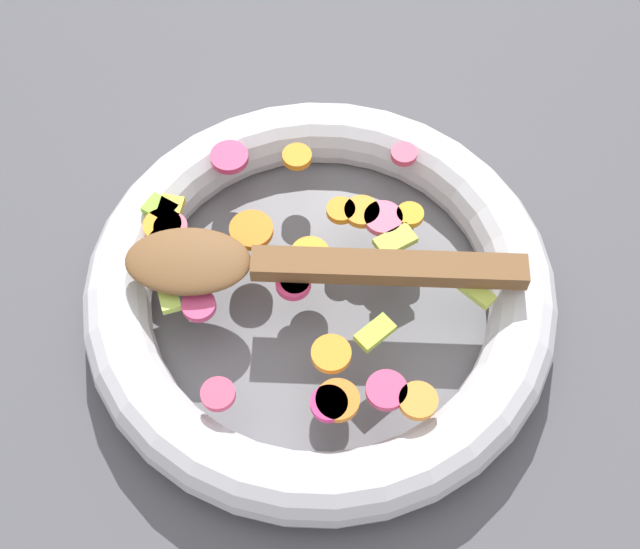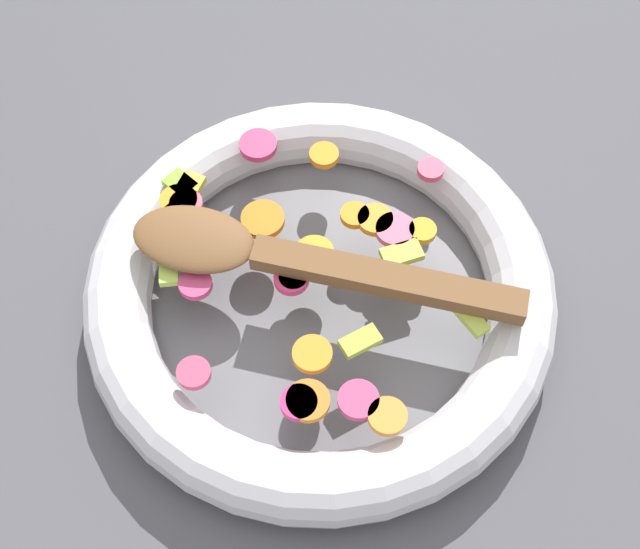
% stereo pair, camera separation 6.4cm
% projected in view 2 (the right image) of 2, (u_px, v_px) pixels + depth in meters
% --- Properties ---
extents(ground_plane, '(4.00, 4.00, 0.00)m').
position_uv_depth(ground_plane, '(320.00, 307.00, 0.68)').
color(ground_plane, '#4C4C51').
extents(skillet, '(0.35, 0.35, 0.05)m').
position_uv_depth(skillet, '(320.00, 293.00, 0.66)').
color(skillet, slate).
rests_on(skillet, ground_plane).
extents(chopped_vegetables, '(0.23, 0.28, 0.01)m').
position_uv_depth(chopped_vegetables, '(294.00, 265.00, 0.64)').
color(chopped_vegetables, orange).
rests_on(chopped_vegetables, skillet).
extents(wooden_spoon, '(0.27, 0.17, 0.01)m').
position_uv_depth(wooden_spoon, '(282.00, 257.00, 0.63)').
color(wooden_spoon, brown).
rests_on(wooden_spoon, chopped_vegetables).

